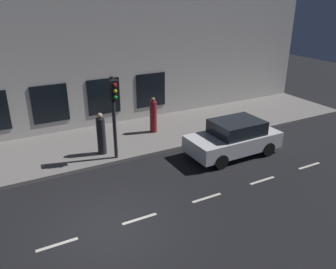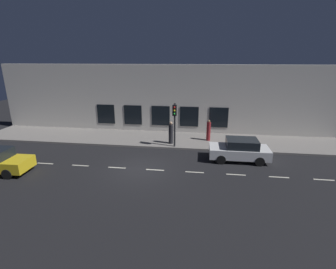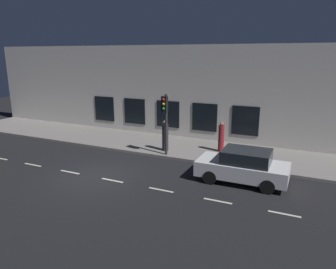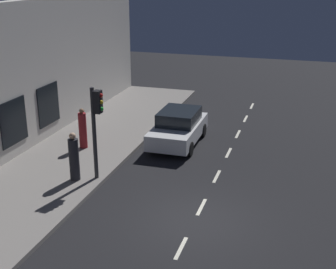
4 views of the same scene
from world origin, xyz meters
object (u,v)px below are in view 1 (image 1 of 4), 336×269
at_px(traffic_light, 114,105).
at_px(parked_car_1, 234,138).
at_px(pedestrian_1, 153,116).
at_px(pedestrian_0, 101,135).

height_order(traffic_light, parked_car_1, traffic_light).
bearing_deg(traffic_light, pedestrian_1, -53.13).
bearing_deg(parked_car_1, pedestrian_1, 28.98).
bearing_deg(parked_car_1, pedestrian_0, 63.73).
height_order(parked_car_1, pedestrian_0, pedestrian_0).
distance_m(pedestrian_0, pedestrian_1, 3.36).
height_order(parked_car_1, pedestrian_1, pedestrian_1).
distance_m(traffic_light, pedestrian_1, 3.75).
relative_size(parked_car_1, pedestrian_0, 2.22).
relative_size(pedestrian_0, pedestrian_1, 1.03).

